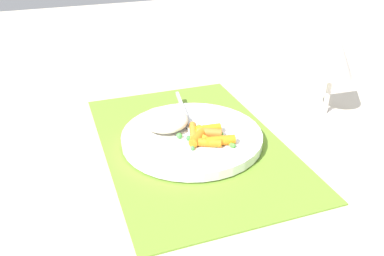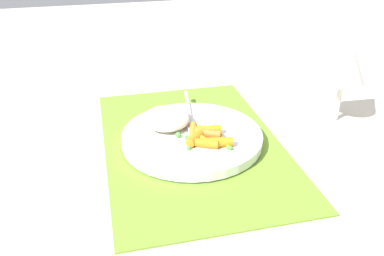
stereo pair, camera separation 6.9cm
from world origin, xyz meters
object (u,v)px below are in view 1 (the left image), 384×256
plate (192,137)px  wine_glass (334,57)px  rice_mound (165,120)px  carrot_portion (206,136)px  fork (187,119)px

plate → wine_glass: bearing=94.4°
rice_mound → wine_glass: bearing=87.4°
rice_mound → carrot_portion: rice_mound is taller
wine_glass → carrot_portion: bearing=-79.5°
plate → carrot_portion: 0.04m
fork → wine_glass: wine_glass is taller
plate → fork: (-0.05, 0.01, 0.01)m
fork → plate: bearing=-8.8°
plate → wine_glass: (-0.02, 0.30, 0.11)m
carrot_portion → fork: bearing=-174.3°
carrot_portion → wine_glass: 0.30m
wine_glass → plate: bearing=-85.6°
carrot_portion → fork: (-0.08, -0.01, -0.00)m
fork → wine_glass: 0.30m
carrot_portion → wine_glass: (-0.05, 0.28, 0.09)m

